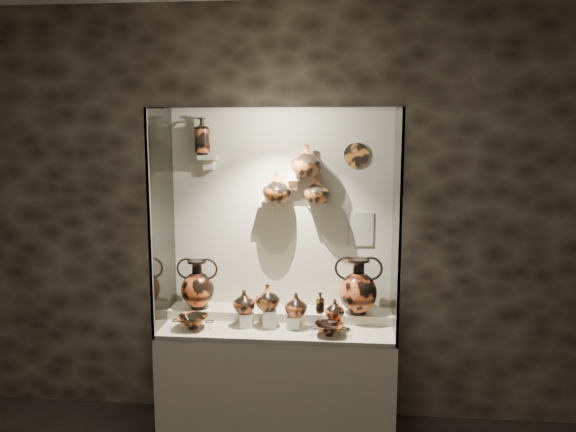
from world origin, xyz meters
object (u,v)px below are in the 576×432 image
object	(u,v)px
jug_b	(268,297)
ovoid_vase_c	(316,190)
lekythos_tall	(202,134)
jug_e	(335,309)
jug_c	(296,305)
kylix_right	(329,328)
ovoid_vase_a	(277,188)
amphora_right	(358,286)
kylix_left	(193,321)
jug_a	(244,301)
amphora_left	(197,284)
ovoid_vase_b	(306,160)
lekythos_small	(320,301)

from	to	relation	value
jug_b	ovoid_vase_c	distance (m)	0.87
lekythos_tall	jug_e	bearing A→B (deg)	-1.53
jug_c	kylix_right	world-z (taller)	jug_c
ovoid_vase_a	kylix_right	bearing A→B (deg)	-40.57
jug_e	ovoid_vase_a	bearing A→B (deg)	175.78
jug_e	kylix_right	size ratio (longest dim) A/B	0.55
amphora_right	kylix_left	xyz separation A→B (m)	(-1.19, -0.25, -0.22)
jug_a	ovoid_vase_a	xyz separation A→B (m)	(0.22, 0.22, 0.81)
jug_e	amphora_left	bearing A→B (deg)	-166.35
amphora_right	jug_c	bearing A→B (deg)	-177.13
jug_b	ovoid_vase_c	size ratio (longest dim) A/B	0.96
amphora_left	kylix_left	distance (m)	0.33
ovoid_vase_b	ovoid_vase_c	world-z (taller)	ovoid_vase_b
kylix_right	ovoid_vase_a	world-z (taller)	ovoid_vase_a
lekythos_tall	ovoid_vase_a	world-z (taller)	lekythos_tall
ovoid_vase_c	kylix_left	bearing A→B (deg)	-143.11
lekythos_small	ovoid_vase_b	distance (m)	1.03
amphora_right	kylix_right	bearing A→B (deg)	-142.89
jug_e	ovoid_vase_a	size ratio (longest dim) A/B	0.66
amphora_right	kylix_left	bearing A→B (deg)	174.18
ovoid_vase_c	amphora_right	bearing A→B (deg)	3.34
jug_a	lekythos_small	distance (m)	0.55
lekythos_small	kylix_right	distance (m)	0.21
jug_e	kylix_right	bearing A→B (deg)	-83.66
amphora_left	jug_b	xyz separation A→B (m)	(0.56, -0.17, -0.04)
jug_c	lekythos_tall	xyz separation A→B (m)	(-0.73, 0.27, 1.22)
jug_e	ovoid_vase_a	world-z (taller)	ovoid_vase_a
amphora_left	jug_c	size ratio (longest dim) A/B	2.22
ovoid_vase_a	ovoid_vase_c	bearing A→B (deg)	3.25
kylix_right	ovoid_vase_b	bearing A→B (deg)	108.47
jug_a	jug_e	distance (m)	0.66
jug_c	kylix_left	size ratio (longest dim) A/B	0.59
jug_c	kylix_left	world-z (taller)	jug_c
kylix_left	jug_e	bearing A→B (deg)	-15.75
amphora_left	ovoid_vase_a	bearing A→B (deg)	9.09
jug_b	kylix_right	size ratio (longest dim) A/B	0.71
jug_e	kylix_left	world-z (taller)	jug_e
amphora_left	lekythos_tall	xyz separation A→B (m)	(0.04, 0.09, 1.14)
jug_c	ovoid_vase_c	xyz separation A→B (m)	(0.13, 0.24, 0.81)
lekythos_small	lekythos_tall	distance (m)	1.52
jug_e	jug_b	bearing A→B (deg)	-158.19
amphora_left	jug_c	xyz separation A→B (m)	(0.77, -0.18, -0.08)
jug_b	ovoid_vase_a	size ratio (longest dim) A/B	0.84
ovoid_vase_c	kylix_right	bearing A→B (deg)	-56.73
amphora_right	ovoid_vase_c	xyz separation A→B (m)	(-0.32, 0.08, 0.70)
lekythos_tall	jug_b	bearing A→B (deg)	-12.72
jug_c	ovoid_vase_a	world-z (taller)	ovoid_vase_a
amphora_left	kylix_right	distance (m)	1.08
jug_b	jug_c	distance (m)	0.21
kylix_left	lekythos_small	bearing A→B (deg)	-14.79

